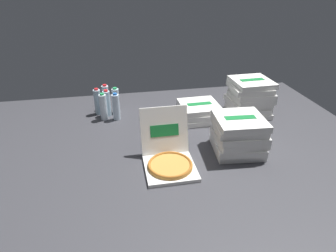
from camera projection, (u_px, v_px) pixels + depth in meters
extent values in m
cube|color=#38383D|center=(173.00, 149.00, 2.23)|extent=(3.20, 2.40, 0.02)
cube|color=white|center=(170.00, 168.00, 1.98)|extent=(0.34, 0.34, 0.03)
cylinder|color=#C6893D|center=(170.00, 165.00, 1.97)|extent=(0.31, 0.31, 0.02)
torus|color=#A96324|center=(170.00, 164.00, 1.97)|extent=(0.30, 0.30, 0.02)
cube|color=white|center=(164.00, 130.00, 2.09)|extent=(0.34, 0.12, 0.33)
cube|color=#197A38|center=(165.00, 131.00, 2.08)|extent=(0.20, 0.03, 0.08)
cube|color=white|center=(248.00, 112.00, 2.75)|extent=(0.34, 0.34, 0.05)
cube|color=#197A38|center=(248.00, 109.00, 2.74)|extent=(0.22, 0.06, 0.00)
cube|color=white|center=(248.00, 106.00, 2.75)|extent=(0.36, 0.36, 0.05)
cube|color=white|center=(248.00, 101.00, 2.73)|extent=(0.35, 0.35, 0.05)
cube|color=white|center=(251.00, 97.00, 2.70)|extent=(0.34, 0.34, 0.05)
cube|color=#197A38|center=(251.00, 95.00, 2.68)|extent=(0.22, 0.06, 0.00)
cube|color=white|center=(252.00, 92.00, 2.67)|extent=(0.36, 0.36, 0.05)
cube|color=#197A38|center=(252.00, 90.00, 2.66)|extent=(0.22, 0.08, 0.00)
cube|color=white|center=(250.00, 87.00, 2.66)|extent=(0.36, 0.36, 0.05)
cube|color=white|center=(252.00, 82.00, 2.64)|extent=(0.35, 0.35, 0.05)
cube|color=#197A38|center=(252.00, 80.00, 2.63)|extent=(0.22, 0.07, 0.00)
cube|color=white|center=(237.00, 147.00, 2.19)|extent=(0.37, 0.37, 0.05)
cube|color=#197A38|center=(237.00, 145.00, 2.18)|extent=(0.23, 0.08, 0.00)
cube|color=white|center=(237.00, 143.00, 2.16)|extent=(0.38, 0.38, 0.05)
cube|color=#197A38|center=(238.00, 140.00, 2.15)|extent=(0.23, 0.09, 0.00)
cube|color=white|center=(239.00, 137.00, 2.14)|extent=(0.35, 0.35, 0.05)
cube|color=white|center=(240.00, 132.00, 2.11)|extent=(0.37, 0.37, 0.05)
cube|color=white|center=(238.00, 126.00, 2.10)|extent=(0.38, 0.38, 0.05)
cube|color=white|center=(240.00, 121.00, 2.07)|extent=(0.36, 0.36, 0.05)
cube|color=#197A38|center=(240.00, 117.00, 2.06)|extent=(0.22, 0.08, 0.00)
cube|color=white|center=(198.00, 116.00, 2.66)|extent=(0.35, 0.35, 0.05)
cube|color=white|center=(198.00, 112.00, 2.64)|extent=(0.35, 0.35, 0.05)
cube|color=white|center=(199.00, 106.00, 2.63)|extent=(0.35, 0.35, 0.05)
cube|color=#197A38|center=(199.00, 104.00, 2.62)|extent=(0.22, 0.07, 0.00)
cylinder|color=silver|center=(107.00, 104.00, 2.68)|extent=(0.07, 0.07, 0.24)
cylinder|color=red|center=(106.00, 91.00, 2.62)|extent=(0.04, 0.04, 0.02)
cylinder|color=silver|center=(98.00, 102.00, 2.71)|extent=(0.07, 0.07, 0.24)
cylinder|color=red|center=(96.00, 89.00, 2.65)|extent=(0.04, 0.04, 0.02)
cylinder|color=silver|center=(116.00, 101.00, 2.73)|extent=(0.07, 0.07, 0.24)
cylinder|color=#239951|center=(115.00, 88.00, 2.67)|extent=(0.04, 0.04, 0.02)
cylinder|color=white|center=(103.00, 107.00, 2.61)|extent=(0.07, 0.07, 0.24)
cylinder|color=#239951|center=(102.00, 94.00, 2.55)|extent=(0.04, 0.04, 0.02)
cylinder|color=silver|center=(116.00, 107.00, 2.61)|extent=(0.07, 0.07, 0.24)
cylinder|color=blue|center=(115.00, 94.00, 2.55)|extent=(0.04, 0.04, 0.02)
cylinder|color=silver|center=(106.00, 98.00, 2.80)|extent=(0.07, 0.07, 0.24)
cylinder|color=red|center=(104.00, 85.00, 2.74)|extent=(0.04, 0.04, 0.02)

